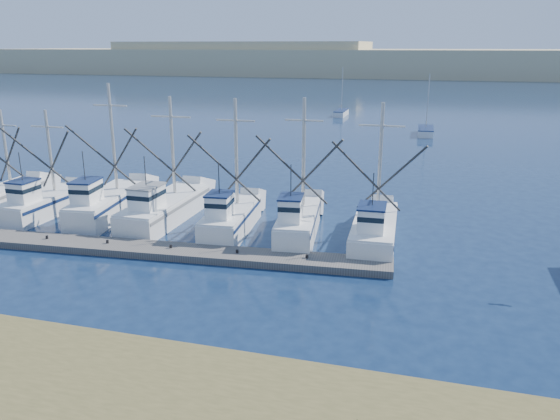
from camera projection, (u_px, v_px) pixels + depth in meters
name	position (u px, v px, depth m)	size (l,w,h in m)	color
ground	(246.00, 321.00, 24.17)	(500.00, 500.00, 0.00)	#0D1D3B
floating_dock	(123.00, 248.00, 32.33)	(31.46, 2.10, 0.42)	#5F5955
dune_ridge	(417.00, 63.00, 216.36)	(360.00, 60.00, 10.00)	tan
trawler_fleet	(167.00, 211.00, 36.80)	(30.50, 9.43, 9.22)	white
sailboat_near	(426.00, 131.00, 74.00)	(2.11, 6.34, 8.10)	white
sailboat_far	(341.00, 113.00, 93.90)	(1.75, 6.05, 8.10)	white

